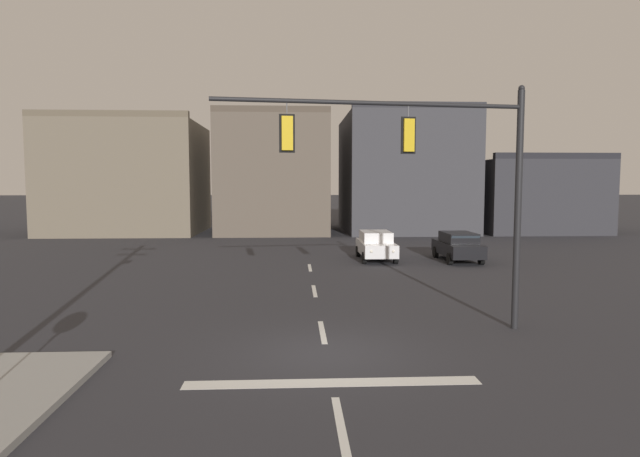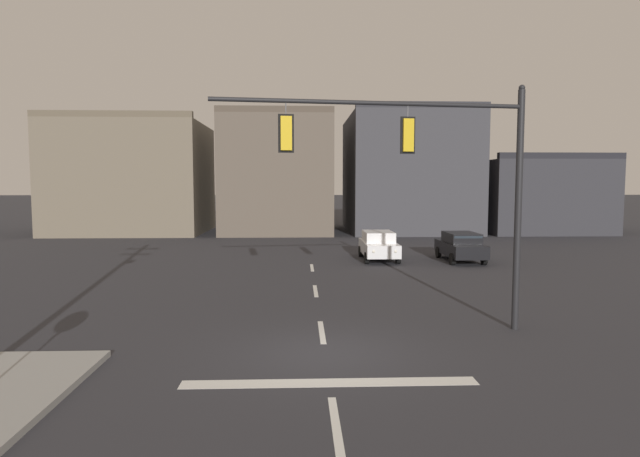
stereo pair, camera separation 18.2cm
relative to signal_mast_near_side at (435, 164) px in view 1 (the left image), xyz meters
name	(u,v)px [view 1 (the left image)]	position (x,y,z in m)	size (l,w,h in m)	color
ground_plane	(327,354)	(-3.15, -1.79, -4.84)	(400.00, 400.00, 0.00)	#2B2B30
stop_bar_paint	(332,383)	(-3.15, -3.79, -4.84)	(6.40, 0.50, 0.01)	silver
lane_centreline	(322,332)	(-3.15, 0.21, -4.84)	(0.16, 26.40, 0.01)	silver
signal_mast_near_side	(435,164)	(0.00, 0.00, 0.00)	(8.82, 1.25, 7.10)	black
car_lot_nearside	(376,245)	(0.67, 14.91, -3.98)	(1.94, 4.47, 1.61)	silver
car_lot_middle	(458,246)	(5.15, 14.23, -3.98)	(1.93, 4.46, 1.61)	black
building_row	(316,179)	(-1.90, 33.55, -0.15)	(47.55, 12.79, 10.83)	#665B4C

